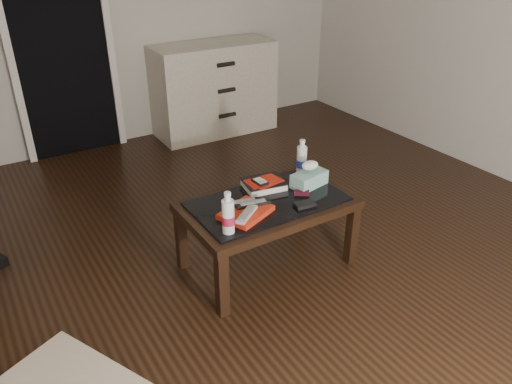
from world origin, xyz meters
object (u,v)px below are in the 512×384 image
Objects in this scene: coffee_table at (268,210)px; textbook at (264,184)px; dresser at (214,89)px; tissue_box at (309,179)px; water_bottle_left at (228,213)px; water_bottle_right at (302,157)px.

textbook reaches higher than coffee_table.
dresser is 2.21m from textbook.
tissue_box is (0.25, -0.13, 0.02)m from textbook.
water_bottle_left reaches higher than coffee_table.
tissue_box reaches higher than textbook.
water_bottle_right is (0.75, 0.36, 0.00)m from water_bottle_left.
water_bottle_right is at bearing -101.10° from dresser.
water_bottle_left is 1.03× the size of tissue_box.
water_bottle_left reaches higher than textbook.
tissue_box is (-0.50, -2.21, 0.06)m from dresser.
dresser reaches higher than water_bottle_right.
coffee_table is 0.46m from water_bottle_right.
water_bottle_right is (0.38, 0.19, 0.18)m from coffee_table.
textbook is 0.29m from tissue_box.
water_bottle_left is (-0.37, -0.18, 0.18)m from coffee_table.
coffee_table is at bearing -109.24° from dresser.
textbook is 0.33m from water_bottle_right.
water_bottle_left is at bearing -154.10° from water_bottle_right.
water_bottle_left is (-1.19, -2.41, 0.13)m from dresser.
dresser is 5.08× the size of water_bottle_right.
water_bottle_right is at bearing 16.49° from textbook.
textbook is at bearing -108.90° from dresser.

